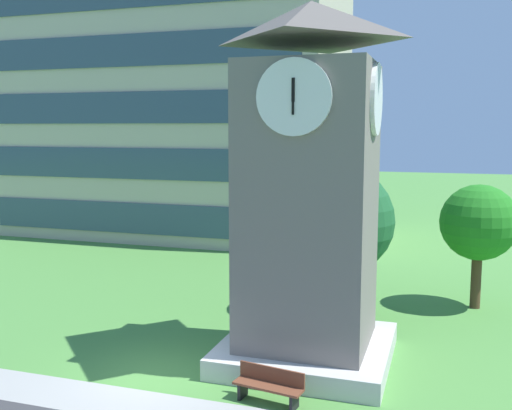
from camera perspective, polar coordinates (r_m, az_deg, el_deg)
ground_plane at (r=17.26m, az=-10.18°, el=-16.07°), size 160.00×160.00×0.00m
kerb_strip at (r=15.99m, az=-13.04°, el=-18.13°), size 120.00×1.60×0.01m
office_building at (r=39.64m, az=-7.72°, el=9.08°), size 21.30×11.16×16.00m
clock_tower at (r=17.02m, az=5.15°, el=-0.11°), size 4.83×4.83×10.34m
park_bench at (r=15.43m, az=1.28°, el=-17.04°), size 1.86×0.78×0.88m
tree_near_tower at (r=21.70m, az=8.20°, el=-1.52°), size 3.91×3.91×5.46m
tree_by_building at (r=23.73m, az=20.77°, el=-1.65°), size 2.88×2.88×4.76m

